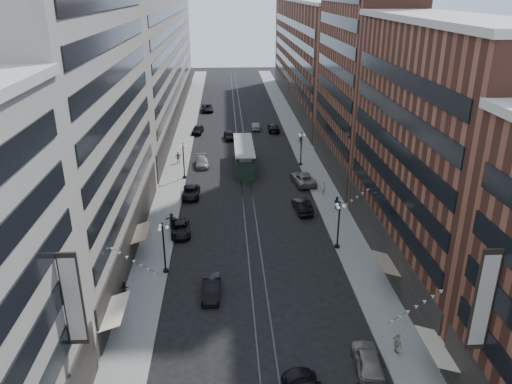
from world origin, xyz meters
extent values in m
plane|color=black|center=(0.00, 60.00, 0.00)|extent=(220.00, 220.00, 0.00)
cube|color=gray|center=(-11.00, 70.00, 0.07)|extent=(4.00, 180.00, 0.15)
cube|color=gray|center=(11.00, 70.00, 0.07)|extent=(4.00, 180.00, 0.15)
cube|color=#2D2D33|center=(-0.70, 70.00, 0.01)|extent=(0.12, 180.00, 0.02)
cube|color=#2D2D33|center=(0.70, 70.00, 0.01)|extent=(0.12, 180.00, 0.02)
cube|color=gray|center=(-17.00, 33.00, 14.00)|extent=(8.00, 36.00, 28.00)
cube|color=gray|center=(-17.00, 96.00, 13.00)|extent=(8.00, 90.00, 26.00)
cube|color=brown|center=(17.00, 28.00, 12.00)|extent=(8.00, 30.00, 24.00)
cube|color=brown|center=(17.00, 56.00, 21.00)|extent=(8.00, 26.00, 42.00)
cube|color=brown|center=(17.00, 105.00, 12.00)|extent=(8.00, 72.00, 24.00)
cylinder|color=black|center=(-9.20, 28.00, 0.30)|extent=(0.56, 0.56, 0.30)
cylinder|color=black|center=(-9.20, 28.00, 2.75)|extent=(0.18, 0.18, 5.20)
sphere|color=black|center=(-9.20, 28.00, 5.55)|extent=(0.24, 0.24, 0.24)
sphere|color=white|center=(-8.75, 28.00, 5.15)|extent=(0.36, 0.36, 0.36)
sphere|color=white|center=(-9.42, 28.39, 5.15)|extent=(0.36, 0.36, 0.36)
sphere|color=white|center=(-9.42, 27.61, 5.15)|extent=(0.36, 0.36, 0.36)
cylinder|color=black|center=(-9.20, 55.00, 0.30)|extent=(0.56, 0.56, 0.30)
cylinder|color=black|center=(-9.20, 55.00, 2.75)|extent=(0.18, 0.18, 5.20)
sphere|color=black|center=(-9.20, 55.00, 5.55)|extent=(0.24, 0.24, 0.24)
sphere|color=white|center=(-8.75, 55.00, 5.15)|extent=(0.36, 0.36, 0.36)
sphere|color=white|center=(-9.42, 55.39, 5.15)|extent=(0.36, 0.36, 0.36)
sphere|color=white|center=(-9.42, 54.61, 5.15)|extent=(0.36, 0.36, 0.36)
cylinder|color=black|center=(9.20, 32.00, 0.30)|extent=(0.56, 0.56, 0.30)
cylinder|color=black|center=(9.20, 32.00, 2.75)|extent=(0.18, 0.18, 5.20)
sphere|color=black|center=(9.20, 32.00, 5.55)|extent=(0.24, 0.24, 0.24)
sphere|color=white|center=(9.65, 32.00, 5.15)|extent=(0.36, 0.36, 0.36)
sphere|color=white|center=(8.97, 32.39, 5.15)|extent=(0.36, 0.36, 0.36)
sphere|color=white|center=(8.97, 31.61, 5.15)|extent=(0.36, 0.36, 0.36)
cylinder|color=black|center=(9.20, 60.00, 0.30)|extent=(0.56, 0.56, 0.30)
cylinder|color=black|center=(9.20, 60.00, 2.75)|extent=(0.18, 0.18, 5.20)
sphere|color=black|center=(9.20, 60.00, 5.55)|extent=(0.24, 0.24, 0.24)
sphere|color=white|center=(9.65, 60.00, 5.15)|extent=(0.36, 0.36, 0.36)
sphere|color=white|center=(8.97, 60.39, 5.15)|extent=(0.36, 0.36, 0.36)
sphere|color=white|center=(8.97, 59.61, 5.15)|extent=(0.36, 0.36, 0.36)
cube|color=#1F3126|center=(0.00, 59.90, 1.45)|extent=(2.80, 13.42, 2.91)
cube|color=gray|center=(0.00, 59.90, 3.24)|extent=(1.79, 12.30, 0.67)
cube|color=gray|center=(0.00, 59.90, 3.69)|extent=(3.02, 13.64, 0.17)
cylinder|color=black|center=(0.00, 54.86, 0.39)|extent=(2.57, 0.78, 0.78)
cylinder|color=black|center=(0.00, 64.93, 0.39)|extent=(2.57, 0.78, 0.78)
imported|color=black|center=(-8.40, 36.62, 0.68)|extent=(2.82, 5.10, 1.35)
imported|color=gray|center=(7.47, 13.18, 0.83)|extent=(2.34, 5.01, 1.66)
imported|color=black|center=(-4.50, 23.78, 0.78)|extent=(1.74, 4.75, 1.56)
imported|color=black|center=(-12.50, 23.87, 0.92)|extent=(0.84, 0.66, 1.53)
imported|color=#B2A594|center=(10.20, 14.69, 1.05)|extent=(0.71, 1.14, 1.80)
imported|color=black|center=(-7.81, 47.85, 0.69)|extent=(2.39, 5.04, 1.39)
imported|color=gray|center=(-6.80, 60.82, 0.74)|extent=(2.47, 5.26, 1.48)
imported|color=black|center=(-8.40, 80.50, 0.81)|extent=(2.52, 4.96, 1.62)
imported|color=black|center=(6.80, 42.02, 0.83)|extent=(2.28, 5.19, 1.66)
imported|color=gray|center=(8.40, 51.87, 0.84)|extent=(3.52, 6.33, 1.68)
imported|color=black|center=(6.80, 81.27, 0.79)|extent=(2.34, 5.48, 1.57)
imported|color=black|center=(-2.20, 76.04, 0.77)|extent=(2.26, 4.68, 1.54)
imported|color=gray|center=(3.29, 82.91, 0.70)|extent=(1.57, 4.30, 1.41)
imported|color=black|center=(-9.60, 38.77, 0.94)|extent=(1.48, 0.51, 1.58)
imported|color=#A69889|center=(-10.69, 62.15, 1.11)|extent=(1.19, 0.68, 1.93)
imported|color=black|center=(11.35, 42.42, 0.99)|extent=(0.89, 0.91, 1.69)
imported|color=beige|center=(10.50, 47.45, 1.12)|extent=(0.79, 0.60, 1.95)
imported|color=black|center=(10.88, 71.54, 0.95)|extent=(1.11, 0.66, 1.61)
imported|color=black|center=(-7.05, 99.88, 0.79)|extent=(2.96, 5.85, 1.59)
camera|label=1|loc=(-2.79, -16.15, 26.74)|focal=35.00mm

